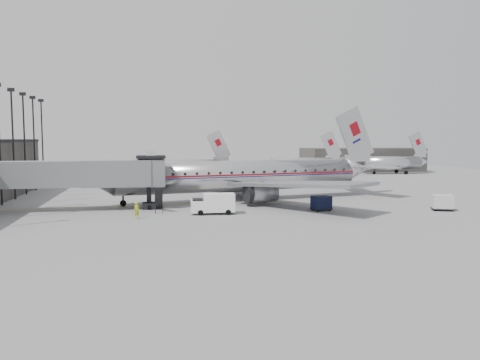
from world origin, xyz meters
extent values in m
plane|color=slate|center=(0.00, 0.00, 0.00)|extent=(160.00, 160.00, 0.00)
cube|color=#33312F|center=(45.00, 60.00, 3.00)|extent=(30.00, 12.00, 6.00)
cube|color=gold|center=(3.00, 6.00, 0.01)|extent=(60.00, 0.15, 0.01)
cube|color=slate|center=(-22.00, 3.60, 4.30)|extent=(12.00, 2.80, 3.00)
cube|color=slate|center=(-13.00, 3.60, 4.30)|extent=(8.00, 3.00, 3.10)
cube|color=slate|center=(-9.00, 4.00, 4.30)|extent=(3.20, 3.60, 3.20)
cube|color=black|center=(-9.00, 4.00, 6.20)|extent=(3.40, 3.80, 0.30)
cube|color=white|center=(-9.00, 4.00, 6.70)|extent=(1.20, 0.15, 0.80)
cylinder|color=black|center=(-9.30, 3.60, 1.40)|extent=(0.56, 0.56, 2.80)
cube|color=black|center=(-9.30, 3.60, 0.35)|extent=(1.60, 2.20, 0.70)
cylinder|color=black|center=(-9.30, 2.60, 0.30)|extent=(0.30, 0.60, 0.60)
cylinder|color=black|center=(-9.30, 4.60, 0.30)|extent=(0.30, 0.60, 0.60)
cube|color=black|center=(-8.20, 1.30, 1.50)|extent=(0.90, 3.20, 2.90)
cylinder|color=black|center=(-27.50, 10.00, 7.50)|extent=(0.24, 0.24, 15.00)
cylinder|color=black|center=(-27.50, 16.00, 7.50)|extent=(0.24, 0.24, 15.00)
cube|color=black|center=(-27.50, 16.00, 15.00)|extent=(0.90, 0.25, 0.50)
cylinder|color=black|center=(-27.50, 22.00, 7.50)|extent=(0.24, 0.24, 15.00)
cube|color=black|center=(-27.50, 22.00, 15.00)|extent=(0.90, 0.25, 0.50)
cylinder|color=black|center=(-27.50, 28.00, 7.50)|extent=(0.24, 0.24, 15.00)
cube|color=black|center=(-27.50, 28.00, 15.00)|extent=(0.90, 0.25, 0.50)
cylinder|color=black|center=(-27.50, 34.00, 7.50)|extent=(0.24, 0.24, 15.00)
cube|color=black|center=(-27.50, 34.00, 15.00)|extent=(0.90, 0.25, 0.50)
cylinder|color=silver|center=(-2.00, 42.00, 2.60)|extent=(14.00, 3.20, 3.20)
cube|color=silver|center=(4.80, 42.00, 7.00)|extent=(5.17, 0.26, 6.52)
cylinder|color=black|center=(-6.50, 42.00, 0.50)|extent=(0.24, 0.24, 1.00)
cylinder|color=silver|center=(24.00, 46.00, 2.60)|extent=(14.00, 3.20, 3.20)
cube|color=silver|center=(30.80, 46.00, 7.00)|extent=(5.17, 0.26, 6.52)
cylinder|color=black|center=(19.50, 46.00, 0.50)|extent=(0.24, 0.24, 1.00)
cylinder|color=silver|center=(48.00, 50.00, 2.60)|extent=(14.00, 3.20, 3.20)
cube|color=silver|center=(54.80, 50.00, 7.00)|extent=(5.17, 0.26, 6.52)
cylinder|color=black|center=(43.50, 50.00, 0.50)|extent=(0.24, 0.24, 1.00)
cylinder|color=silver|center=(2.89, 9.00, 3.35)|extent=(33.67, 10.22, 4.13)
cone|color=silver|center=(-15.21, 5.61, 3.35)|extent=(4.05, 4.68, 4.13)
cone|color=silver|center=(21.33, 12.45, 3.79)|extent=(5.11, 4.68, 3.92)
cube|color=maroon|center=(2.89, 9.00, 3.63)|extent=(33.68, 10.27, 0.20)
cube|color=#130A5C|center=(2.89, 9.00, 3.37)|extent=(33.68, 10.27, 0.11)
cube|color=silver|center=(21.00, 12.39, 8.93)|extent=(6.79, 1.59, 8.58)
cube|color=gray|center=(4.34, 19.49, 3.01)|extent=(10.11, 18.79, 1.32)
cube|color=gray|center=(8.03, -0.26, 3.01)|extent=(15.19, 18.18, 1.32)
cylinder|color=gray|center=(2.38, 14.81, 1.62)|extent=(4.16, 3.00, 2.34)
cylinder|color=gray|center=(4.51, 3.40, 1.62)|extent=(4.16, 3.00, 2.34)
cylinder|color=black|center=(-12.46, 6.12, 0.73)|extent=(0.22, 0.22, 1.45)
cylinder|color=black|center=(4.55, 12.26, 0.78)|extent=(0.29, 0.29, 1.56)
cylinder|color=black|center=(4.55, 12.26, 0.50)|extent=(1.17, 0.59, 1.12)
cylinder|color=black|center=(5.62, 6.56, 0.78)|extent=(0.29, 0.29, 1.56)
cylinder|color=black|center=(5.62, 6.56, 0.50)|extent=(1.17, 0.59, 1.12)
cube|color=white|center=(-1.65, -2.04, 1.28)|extent=(3.55, 2.15, 1.99)
cube|color=white|center=(-4.02, -1.86, 0.90)|extent=(1.65, 1.91, 1.33)
cube|color=black|center=(-4.02, -1.86, 1.47)|extent=(1.26, 1.69, 0.57)
cylinder|color=black|center=(-3.80, -2.74, 0.30)|extent=(0.62, 0.28, 0.61)
cylinder|color=black|center=(-3.67, -1.03, 0.30)|extent=(0.62, 0.28, 0.61)
cylinder|color=black|center=(-0.77, -2.97, 0.30)|extent=(0.62, 0.28, 0.61)
cylinder|color=black|center=(-0.64, -1.26, 0.30)|extent=(0.62, 0.28, 0.61)
cube|color=black|center=(10.43, -1.79, 0.97)|extent=(2.33, 1.94, 1.43)
cube|color=black|center=(10.43, -1.79, 0.20)|extent=(2.45, 2.06, 0.12)
cylinder|color=black|center=(9.76, -2.56, 0.15)|extent=(0.33, 0.19, 0.31)
cylinder|color=black|center=(11.36, -2.21, 0.15)|extent=(0.33, 0.19, 0.31)
cylinder|color=black|center=(9.49, -1.36, 0.15)|extent=(0.33, 0.19, 0.31)
cylinder|color=black|center=(11.10, -1.01, 0.15)|extent=(0.33, 0.19, 0.31)
cube|color=#BCBCBE|center=(24.31, -4.51, 1.05)|extent=(2.68, 2.38, 1.55)
cube|color=black|center=(24.31, -4.51, 0.22)|extent=(2.82, 2.52, 0.13)
cylinder|color=black|center=(23.24, -4.78, 0.17)|extent=(0.36, 0.25, 0.33)
cylinder|color=black|center=(24.87, -5.46, 0.17)|extent=(0.36, 0.25, 0.33)
cylinder|color=black|center=(23.74, -3.55, 0.17)|extent=(0.36, 0.25, 0.33)
cylinder|color=black|center=(25.38, -4.23, 0.17)|extent=(0.36, 0.25, 0.33)
imported|color=#BBD919|center=(-10.56, -3.44, 0.89)|extent=(0.77, 0.73, 1.78)
camera|label=1|loc=(-9.20, -53.02, 8.30)|focal=35.00mm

